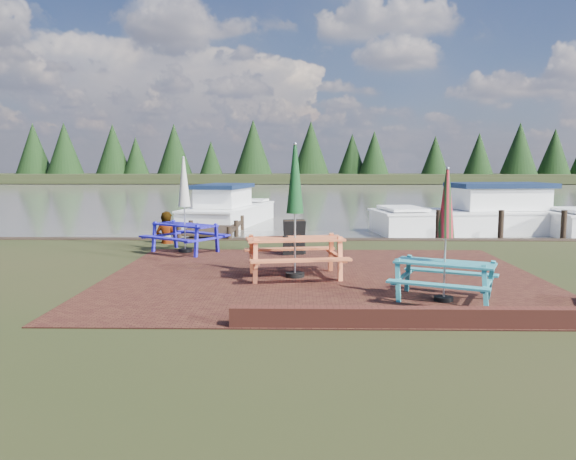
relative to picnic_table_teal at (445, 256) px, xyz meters
The scene contains 13 objects.
ground 2.39m from the picnic_table_teal, 152.81° to the left, with size 120.00×120.00×0.00m, color black.
paving 2.96m from the picnic_table_teal, 134.62° to the left, with size 9.00×7.50×0.02m, color #351511.
brick_wall 1.54m from the picnic_table_teal, 84.04° to the right, with size 6.21×1.79×0.30m.
water 38.09m from the picnic_table_teal, 93.01° to the left, with size 120.00×60.00×0.02m, color #4C4941.
far_treeline 67.10m from the picnic_table_teal, 91.71° to the left, with size 120.00×10.00×8.10m.
picnic_table_teal is the anchor object (origin of this frame).
picnic_table_red 3.27m from the picnic_table_teal, 142.10° to the left, with size 2.26×2.08×2.77m.
picnic_table_blue 7.69m from the picnic_table_teal, 136.17° to the left, with size 2.42×2.37×2.53m.
chalkboard 5.58m from the picnic_table_teal, 118.03° to the left, with size 0.61×0.68×0.92m.
jetty 13.50m from the picnic_table_teal, 114.09° to the left, with size 1.76×9.08×1.00m.
boat_jetty 15.04m from the picnic_table_teal, 111.33° to the left, with size 3.52×6.91×1.91m.
boat_near 12.09m from the picnic_table_teal, 69.47° to the left, with size 7.86×3.65×2.05m.
person 9.58m from the picnic_table_teal, 132.40° to the left, with size 0.69×0.46×1.91m, color gray.
Camera 1 is at (-0.50, -10.54, 2.35)m, focal length 35.00 mm.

